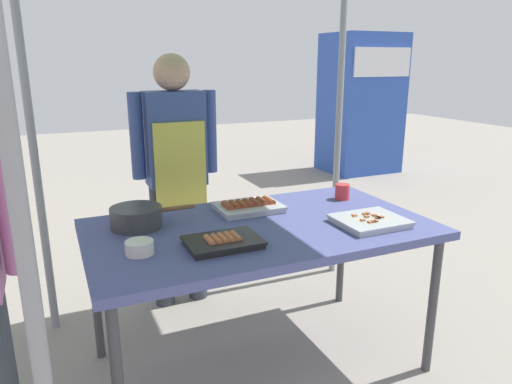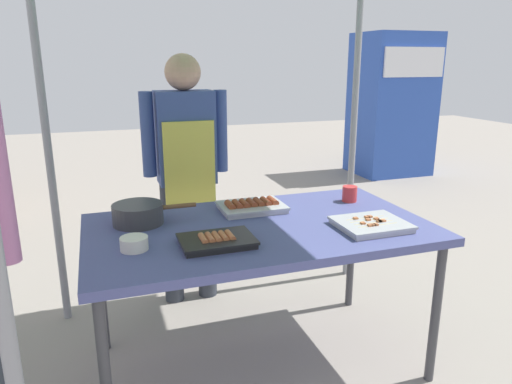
{
  "view_description": "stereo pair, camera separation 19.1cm",
  "coord_description": "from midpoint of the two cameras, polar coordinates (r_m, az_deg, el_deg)",
  "views": [
    {
      "loc": [
        -0.87,
        -1.92,
        1.5
      ],
      "look_at": [
        0.0,
        0.05,
        0.9
      ],
      "focal_mm": 33.17,
      "sensor_mm": 36.0,
      "label": 1
    },
    {
      "loc": [
        -0.7,
        -1.99,
        1.5
      ],
      "look_at": [
        0.0,
        0.05,
        0.9
      ],
      "focal_mm": 33.17,
      "sensor_mm": 36.0,
      "label": 2
    }
  ],
  "objects": [
    {
      "name": "ground_plane",
      "position": [
        2.59,
        2.63,
        -19.91
      ],
      "size": [
        18.0,
        18.0,
        0.0
      ],
      "primitive_type": "plane",
      "color": "gray"
    },
    {
      "name": "stall_table",
      "position": [
        2.25,
        2.85,
        -5.32
      ],
      "size": [
        1.6,
        0.9,
        0.75
      ],
      "color": "#4C518C",
      "rests_on": "ground"
    },
    {
      "name": "tray_grilled_sausages",
      "position": [
        2.0,
        -2.01,
        -5.93
      ],
      "size": [
        0.31,
        0.22,
        0.05
      ],
      "color": "black",
      "rests_on": "stall_table"
    },
    {
      "name": "tray_meat_skewers",
      "position": [
        2.28,
        16.07,
        -3.82
      ],
      "size": [
        0.31,
        0.27,
        0.04
      ],
      "color": "#ADADB2",
      "rests_on": "stall_table"
    },
    {
      "name": "tray_pork_links",
      "position": [
        2.45,
        1.71,
        -1.75
      ],
      "size": [
        0.33,
        0.25,
        0.06
      ],
      "color": "#ADADB2",
      "rests_on": "stall_table"
    },
    {
      "name": "cooking_wok",
      "position": [
        2.29,
        -11.71,
        -2.54
      ],
      "size": [
        0.4,
        0.24,
        0.1
      ],
      "color": "#38383A",
      "rests_on": "stall_table"
    },
    {
      "name": "condiment_bowl",
      "position": [
        1.98,
        -11.83,
        -6.14
      ],
      "size": [
        0.11,
        0.11,
        0.05
      ],
      "primitive_type": "cylinder",
      "color": "silver",
      "rests_on": "stall_table"
    },
    {
      "name": "drink_cup_near_edge",
      "position": [
        2.67,
        13.25,
        -0.24
      ],
      "size": [
        0.08,
        0.08,
        0.09
      ],
      "primitive_type": "cylinder",
      "color": "red",
      "rests_on": "stall_table"
    },
    {
      "name": "vendor_woman",
      "position": [
        2.89,
        -6.53,
        3.64
      ],
      "size": [
        0.52,
        0.23,
        1.54
      ],
      "rotation": [
        0.0,
        0.0,
        3.14
      ],
      "color": "#333842",
      "rests_on": "ground"
    },
    {
      "name": "neighbor_stall_left",
      "position": [
        6.72,
        16.85,
        10.05
      ],
      "size": [
        0.95,
        0.81,
        1.85
      ],
      "color": "#2D51B2",
      "rests_on": "ground"
    }
  ]
}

